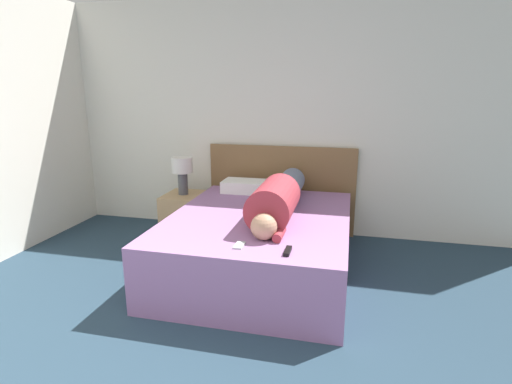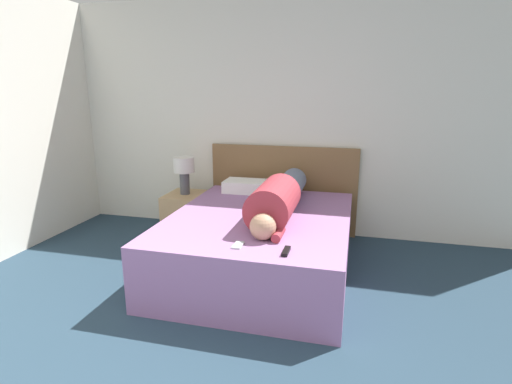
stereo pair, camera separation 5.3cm
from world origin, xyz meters
name	(u,v)px [view 2 (the right image)]	position (x,y,z in m)	size (l,w,h in m)	color
wall_back	(275,119)	(0.00, 3.78, 1.30)	(5.93, 0.06, 2.60)	silver
bed	(260,243)	(0.12, 2.61, 0.27)	(1.56, 1.94, 0.54)	#936699
headboard	(283,190)	(0.12, 3.71, 0.50)	(1.68, 0.04, 1.00)	brown
nightstand	(186,214)	(-0.92, 3.32, 0.24)	(0.41, 0.49, 0.48)	tan
table_lamp	(184,169)	(-0.92, 3.32, 0.77)	(0.23, 0.23, 0.42)	#4C4C51
person_lying	(279,198)	(0.28, 2.67, 0.69)	(0.36, 1.59, 0.36)	tan
pillow_near_headboard	(248,186)	(-0.20, 3.38, 0.60)	(0.52, 0.30, 0.13)	white
tv_remote	(286,251)	(0.49, 1.84, 0.55)	(0.04, 0.15, 0.02)	black
cell_phone	(238,245)	(0.13, 1.88, 0.54)	(0.06, 0.13, 0.01)	#B2B7BC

